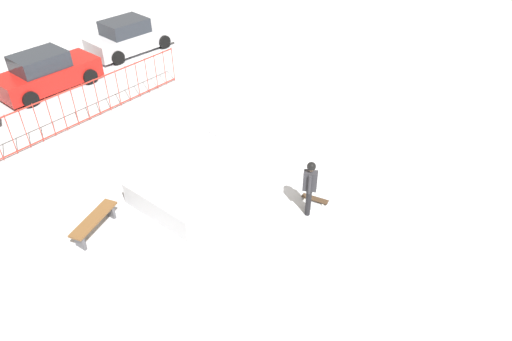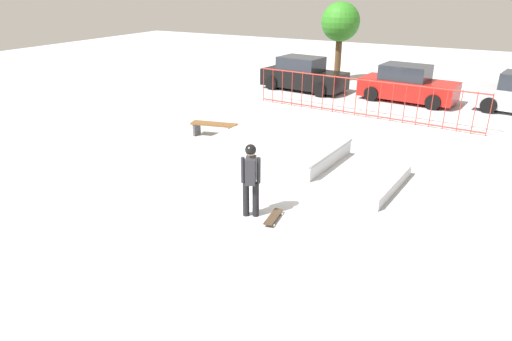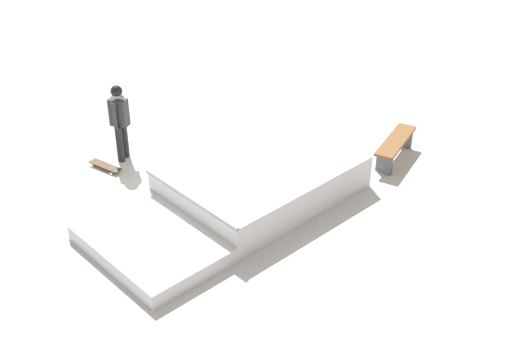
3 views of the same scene
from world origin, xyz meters
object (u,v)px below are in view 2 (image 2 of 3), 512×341
at_px(park_bench, 214,127).
at_px(parked_car_red, 407,85).
at_px(skate_ramp, 289,156).
at_px(skater, 251,175).
at_px(parked_car_black, 303,75).
at_px(distant_tree, 340,23).
at_px(skateboard, 273,217).

relative_size(park_bench, parked_car_red, 0.39).
distance_m(skate_ramp, parked_car_red, 9.73).
distance_m(skater, parked_car_black, 13.32).
xyz_separation_m(park_bench, distant_tree, (0.59, 10.99, 2.66)).
bearing_deg(skater, skateboard, 72.63).
xyz_separation_m(skater, skateboard, (0.54, 0.05, -0.93)).
relative_size(skate_ramp, parked_car_red, 1.32).
relative_size(parked_car_black, distant_tree, 1.05).
height_order(skate_ramp, parked_car_red, parked_car_red).
height_order(parked_car_red, distant_tree, distant_tree).
bearing_deg(parked_car_red, skate_ramp, -91.52).
xyz_separation_m(skateboard, park_bench, (-4.45, 4.34, 0.28)).
bearing_deg(parked_car_black, skateboard, -62.61).
relative_size(park_bench, parked_car_black, 0.39).
bearing_deg(park_bench, skateboard, -44.29).
bearing_deg(parked_car_red, park_bench, -113.29).
distance_m(skateboard, distant_tree, 16.08).
bearing_deg(parked_car_red, parked_car_black, -172.65).
height_order(skater, park_bench, skater).
distance_m(skater, skateboard, 1.08).
bearing_deg(skateboard, parked_car_black, -167.10).
bearing_deg(skateboard, parked_car_red, 171.21).
bearing_deg(parked_car_black, distant_tree, 80.48).
height_order(skate_ramp, skateboard, skate_ramp).
height_order(skate_ramp, distant_tree, distant_tree).
xyz_separation_m(parked_car_black, parked_car_red, (4.97, 0.09, 0.00)).
height_order(skate_ramp, park_bench, skate_ramp).
bearing_deg(skateboard, distant_tree, -173.28).
relative_size(skate_ramp, skateboard, 6.85).
height_order(skateboard, distant_tree, distant_tree).
xyz_separation_m(skate_ramp, parked_car_red, (1.33, 9.63, 0.41)).
bearing_deg(skate_ramp, distant_tree, 108.16).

